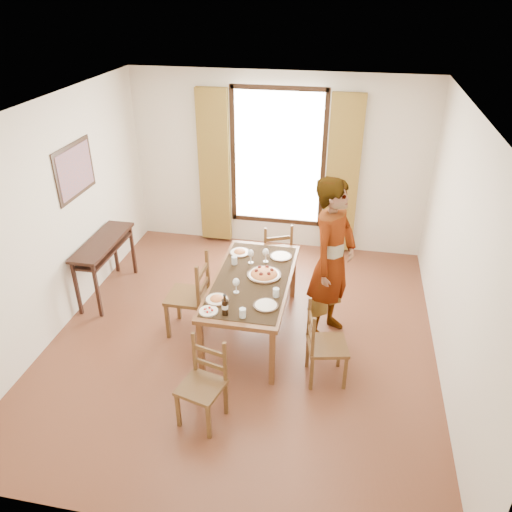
% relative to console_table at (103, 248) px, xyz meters
% --- Properties ---
extents(ground, '(5.00, 5.00, 0.00)m').
position_rel_console_table_xyz_m(ground, '(2.03, -0.60, -0.68)').
color(ground, '#492417').
rests_on(ground, ground).
extents(room_shell, '(4.60, 5.10, 2.74)m').
position_rel_console_table_xyz_m(room_shell, '(2.03, -0.47, 0.86)').
color(room_shell, silver).
rests_on(room_shell, ground).
extents(console_table, '(0.38, 1.20, 0.80)m').
position_rel_console_table_xyz_m(console_table, '(0.00, 0.00, 0.00)').
color(console_table, black).
rests_on(console_table, ground).
extents(dining_table, '(0.89, 1.83, 0.76)m').
position_rel_console_table_xyz_m(dining_table, '(2.11, -0.48, 0.01)').
color(dining_table, brown).
rests_on(dining_table, ground).
extents(chair_west, '(0.46, 0.46, 1.04)m').
position_rel_console_table_xyz_m(chair_west, '(1.38, -0.60, -0.20)').
color(chair_west, '#543C1C').
rests_on(chair_west, ground).
extents(chair_north, '(0.56, 0.56, 0.95)m').
position_rel_console_table_xyz_m(chair_north, '(2.20, 0.68, -0.24)').
color(chair_north, '#543C1C').
rests_on(chair_north, ground).
extents(chair_south, '(0.48, 0.48, 0.89)m').
position_rel_console_table_xyz_m(chair_south, '(1.92, -1.93, -0.27)').
color(chair_south, '#543C1C').
rests_on(chair_south, ground).
extents(chair_east, '(0.49, 0.49, 0.92)m').
position_rel_console_table_xyz_m(chair_east, '(3.01, -1.14, -0.25)').
color(chair_east, '#543C1C').
rests_on(chair_east, ground).
extents(man, '(1.08, 1.02, 2.00)m').
position_rel_console_table_xyz_m(man, '(3.00, -0.32, 0.31)').
color(man, gray).
rests_on(man, ground).
extents(plate_sw, '(0.27, 0.27, 0.05)m').
position_rel_console_table_xyz_m(plate_sw, '(1.82, -0.99, 0.10)').
color(plate_sw, silver).
rests_on(plate_sw, dining_table).
extents(plate_se, '(0.27, 0.27, 0.05)m').
position_rel_console_table_xyz_m(plate_se, '(2.36, -1.00, 0.10)').
color(plate_se, silver).
rests_on(plate_se, dining_table).
extents(plate_nw, '(0.27, 0.27, 0.05)m').
position_rel_console_table_xyz_m(plate_nw, '(1.83, 0.09, 0.10)').
color(plate_nw, silver).
rests_on(plate_nw, dining_table).
extents(plate_ne, '(0.27, 0.27, 0.05)m').
position_rel_console_table_xyz_m(plate_ne, '(2.36, 0.09, 0.10)').
color(plate_ne, silver).
rests_on(plate_ne, dining_table).
extents(pasta_platter, '(0.40, 0.40, 0.10)m').
position_rel_console_table_xyz_m(pasta_platter, '(2.23, -0.39, 0.12)').
color(pasta_platter, '#B12616').
rests_on(pasta_platter, dining_table).
extents(caprese_plate, '(0.20, 0.20, 0.04)m').
position_rel_console_table_xyz_m(caprese_plate, '(1.79, -1.21, 0.09)').
color(caprese_plate, silver).
rests_on(caprese_plate, dining_table).
extents(wine_glass_a, '(0.08, 0.08, 0.18)m').
position_rel_console_table_xyz_m(wine_glass_a, '(1.99, -0.80, 0.16)').
color(wine_glass_a, white).
rests_on(wine_glass_a, dining_table).
extents(wine_glass_b, '(0.08, 0.08, 0.18)m').
position_rel_console_table_xyz_m(wine_glass_b, '(2.19, -0.06, 0.16)').
color(wine_glass_b, white).
rests_on(wine_glass_b, dining_table).
extents(wine_glass_c, '(0.08, 0.08, 0.18)m').
position_rel_console_table_xyz_m(wine_glass_c, '(2.02, -0.12, 0.16)').
color(wine_glass_c, white).
rests_on(wine_glass_c, dining_table).
extents(tumbler_a, '(0.07, 0.07, 0.10)m').
position_rel_console_table_xyz_m(tumbler_a, '(2.44, -0.79, 0.12)').
color(tumbler_a, silver).
rests_on(tumbler_a, dining_table).
extents(tumbler_b, '(0.07, 0.07, 0.10)m').
position_rel_console_table_xyz_m(tumbler_b, '(1.83, -0.18, 0.12)').
color(tumbler_b, silver).
rests_on(tumbler_b, dining_table).
extents(tumbler_c, '(0.07, 0.07, 0.10)m').
position_rel_console_table_xyz_m(tumbler_c, '(2.16, -1.23, 0.12)').
color(tumbler_c, silver).
rests_on(tumbler_c, dining_table).
extents(wine_bottle, '(0.07, 0.07, 0.25)m').
position_rel_console_table_xyz_m(wine_bottle, '(1.97, -1.22, 0.20)').
color(wine_bottle, black).
rests_on(wine_bottle, dining_table).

